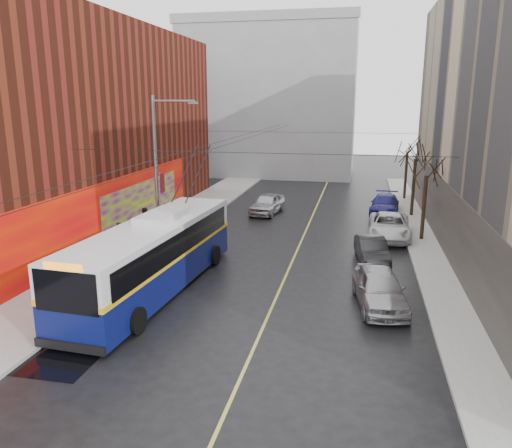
# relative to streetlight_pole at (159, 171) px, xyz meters

# --- Properties ---
(ground) EXTENTS (140.00, 140.00, 0.00)m
(ground) POSITION_rel_streetlight_pole_xyz_m (6.14, -10.00, -4.85)
(ground) COLOR black
(ground) RESTS_ON ground
(sidewalk_left) EXTENTS (4.00, 60.00, 0.15)m
(sidewalk_left) POSITION_rel_streetlight_pole_xyz_m (-1.86, 2.00, -4.77)
(sidewalk_left) COLOR gray
(sidewalk_left) RESTS_ON ground
(sidewalk_right) EXTENTS (2.00, 60.00, 0.15)m
(sidewalk_right) POSITION_rel_streetlight_pole_xyz_m (15.14, 2.00, -4.77)
(sidewalk_right) COLOR gray
(sidewalk_right) RESTS_ON ground
(lane_line) EXTENTS (0.12, 50.00, 0.01)m
(lane_line) POSITION_rel_streetlight_pole_xyz_m (7.64, 4.00, -4.84)
(lane_line) COLOR #BFB74C
(lane_line) RESTS_ON ground
(building_left) EXTENTS (12.11, 36.00, 14.00)m
(building_left) POSITION_rel_streetlight_pole_xyz_m (-9.85, 3.99, 2.14)
(building_left) COLOR #5D2012
(building_left) RESTS_ON ground
(building_far) EXTENTS (20.50, 12.10, 18.00)m
(building_far) POSITION_rel_streetlight_pole_xyz_m (0.14, 34.99, 4.17)
(building_far) COLOR gray
(building_far) RESTS_ON ground
(streetlight_pole) EXTENTS (2.65, 0.60, 9.00)m
(streetlight_pole) POSITION_rel_streetlight_pole_xyz_m (0.00, 0.00, 0.00)
(streetlight_pole) COLOR slate
(streetlight_pole) RESTS_ON ground
(catenary_wires) EXTENTS (18.00, 60.00, 0.22)m
(catenary_wires) POSITION_rel_streetlight_pole_xyz_m (3.60, 4.77, 1.40)
(catenary_wires) COLOR black
(tree_near) EXTENTS (3.20, 3.20, 6.40)m
(tree_near) POSITION_rel_streetlight_pole_xyz_m (15.14, 6.00, 0.13)
(tree_near) COLOR black
(tree_near) RESTS_ON ground
(tree_mid) EXTENTS (3.20, 3.20, 6.68)m
(tree_mid) POSITION_rel_streetlight_pole_xyz_m (15.14, 13.00, 0.41)
(tree_mid) COLOR black
(tree_mid) RESTS_ON ground
(tree_far) EXTENTS (3.20, 3.20, 6.57)m
(tree_far) POSITION_rel_streetlight_pole_xyz_m (15.14, 20.00, 0.30)
(tree_far) COLOR black
(tree_far) RESTS_ON ground
(puddle) EXTENTS (2.46, 3.45, 0.01)m
(puddle) POSITION_rel_streetlight_pole_xyz_m (1.32, -11.90, -4.84)
(puddle) COLOR black
(puddle) RESTS_ON ground
(pigeons_flying) EXTENTS (1.61, 1.78, 2.55)m
(pigeons_flying) POSITION_rel_streetlight_pole_xyz_m (3.34, 0.55, 2.41)
(pigeons_flying) COLOR slate
(trolleybus) EXTENTS (3.74, 13.38, 6.28)m
(trolleybus) POSITION_rel_streetlight_pole_xyz_m (1.90, -5.54, -3.10)
(trolleybus) COLOR #0A104D
(trolleybus) RESTS_ON ground
(parked_car_a) EXTENTS (2.66, 5.08, 1.65)m
(parked_car_a) POSITION_rel_streetlight_pole_xyz_m (12.16, -5.28, -4.02)
(parked_car_a) COLOR #A8A8AD
(parked_car_a) RESTS_ON ground
(parked_car_b) EXTENTS (2.06, 4.35, 1.38)m
(parked_car_b) POSITION_rel_streetlight_pole_xyz_m (11.94, 0.95, -4.16)
(parked_car_b) COLOR #242426
(parked_car_b) RESTS_ON ground
(parked_car_c) EXTENTS (2.75, 5.71, 1.57)m
(parked_car_c) POSITION_rel_streetlight_pole_xyz_m (13.14, 6.36, -4.06)
(parked_car_c) COLOR silver
(parked_car_c) RESTS_ON ground
(parked_car_d) EXTENTS (2.62, 5.37, 1.50)m
(parked_car_d) POSITION_rel_streetlight_pole_xyz_m (13.14, 13.74, -4.10)
(parked_car_d) COLOR navy
(parked_car_d) RESTS_ON ground
(following_car) EXTENTS (2.51, 4.89, 1.59)m
(following_car) POSITION_rel_streetlight_pole_xyz_m (4.01, 11.94, -4.05)
(following_car) COLOR #ABABB0
(following_car) RESTS_ON ground
(pedestrian_a) EXTENTS (0.40, 0.61, 1.66)m
(pedestrian_a) POSITION_rel_streetlight_pole_xyz_m (-2.51, -0.17, -3.86)
(pedestrian_a) COLOR black
(pedestrian_a) RESTS_ON sidewalk_left
(pedestrian_b) EXTENTS (0.80, 0.97, 1.84)m
(pedestrian_b) POSITION_rel_streetlight_pole_xyz_m (-2.42, 3.24, -3.78)
(pedestrian_b) COLOR black
(pedestrian_b) RESTS_ON sidewalk_left
(pedestrian_c) EXTENTS (1.26, 1.18, 1.71)m
(pedestrian_c) POSITION_rel_streetlight_pole_xyz_m (-1.19, 2.23, -3.84)
(pedestrian_c) COLOR black
(pedestrian_c) RESTS_ON sidewalk_left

